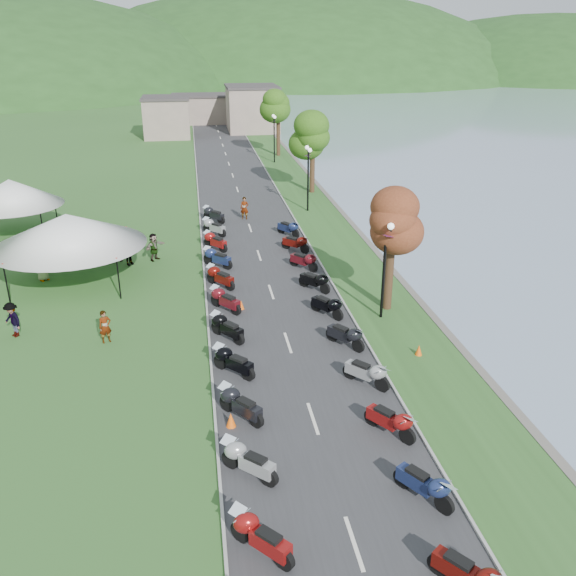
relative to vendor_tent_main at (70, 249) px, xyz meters
name	(u,v)px	position (x,y,z in m)	size (l,w,h in m)	color
road	(243,207)	(10.84, 14.84, -1.99)	(7.00, 120.00, 0.02)	#353537
hills_backdrop	(200,78)	(10.84, 174.84, -2.00)	(360.00, 120.00, 76.00)	#285621
far_building	(203,111)	(8.84, 59.84, 0.50)	(18.00, 16.00, 5.00)	gray
moto_row_left	(230,329)	(8.24, -8.39, -1.45)	(2.60, 40.69, 1.10)	#331411
moto_row_right	(336,320)	(13.27, -8.21, -1.45)	(2.60, 32.15, 1.10)	#331411
vendor_tent_main	(70,249)	(0.00, 0.00, 0.00)	(5.59, 5.59, 4.00)	white
vendor_tent_side	(14,208)	(-5.34, 9.48, 0.00)	(4.49, 4.49, 4.00)	white
tree_lakeside	(392,237)	(16.45, -6.16, 1.83)	(2.76, 2.76, 7.66)	#3A6D19
pedestrian_a	(107,342)	(2.65, -7.79, -2.00)	(0.57, 0.42, 1.56)	slate
pedestrian_b	(115,261)	(1.89, 3.20, -2.00)	(0.94, 0.51, 1.93)	slate
pedestrian_c	(16,336)	(-1.66, -6.53, -2.00)	(1.10, 0.45, 1.70)	slate
traffic_cone_near	(231,420)	(7.84, -15.19, -1.71)	(0.37, 0.37, 0.57)	#F2590C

